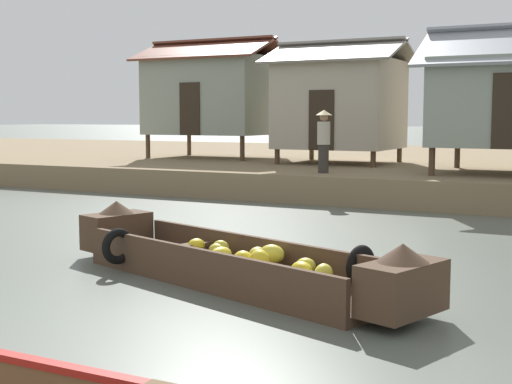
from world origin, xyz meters
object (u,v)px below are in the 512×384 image
object	(u,v)px
banana_boat	(233,262)
stilt_house_mid_left	(340,103)
vendor_person	(324,138)
stilt_house_left	(213,94)

from	to	relation	value
banana_boat	stilt_house_mid_left	size ratio (longest dim) A/B	1.41
stilt_house_mid_left	vendor_person	xyz separation A→B (m)	(1.03, -4.02, -1.01)
banana_boat	stilt_house_left	distance (m)	16.85
banana_boat	stilt_house_left	world-z (taller)	stilt_house_left
banana_boat	stilt_house_mid_left	bearing A→B (deg)	104.44
vendor_person	stilt_house_left	bearing A→B (deg)	141.98
stilt_house_left	vendor_person	world-z (taller)	stilt_house_left
stilt_house_left	stilt_house_mid_left	world-z (taller)	stilt_house_left
stilt_house_mid_left	vendor_person	distance (m)	4.27
stilt_house_left	vendor_person	xyz separation A→B (m)	(6.20, -4.85, -1.36)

